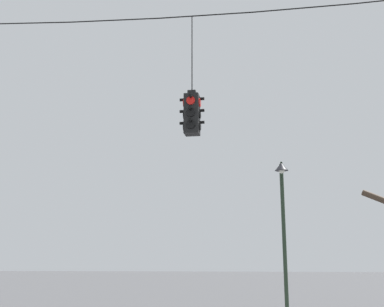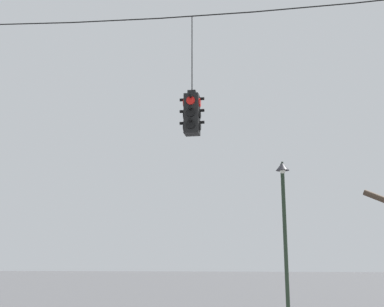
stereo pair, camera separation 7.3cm
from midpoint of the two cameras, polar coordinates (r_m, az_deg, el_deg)
name	(u,v)px [view 1 (the left image)]	position (r m, az deg, el deg)	size (l,w,h in m)	color
span_wire	(303,4)	(12.14, 12.82, 16.88)	(16.18, 0.03, 0.33)	black
traffic_light_near_right_pole	(192,113)	(11.22, -0.19, 4.77)	(0.58, 0.58, 2.99)	black
street_lamp	(283,212)	(15.01, 10.61, -6.80)	(0.41, 0.71, 4.91)	#233323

